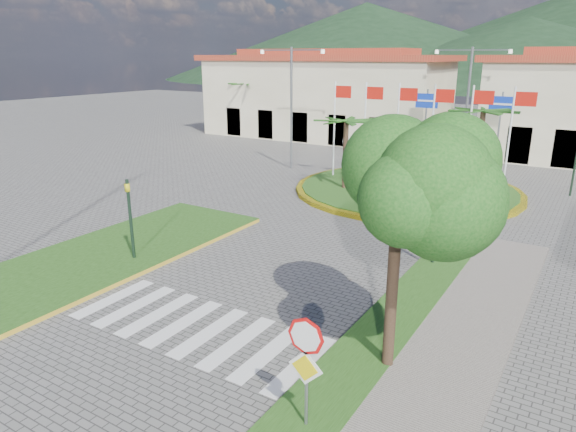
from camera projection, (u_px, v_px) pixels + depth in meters
The scene contains 20 objects.
ground at pixel (73, 403), 11.53m from camera, with size 160.00×160.00×0.00m, color #63615E.
verge_right at pixel (302, 425), 10.70m from camera, with size 1.60×28.00×0.18m, color #214714.
median_left at pixel (101, 257), 19.64m from camera, with size 5.00×14.00×0.18m, color #214714.
crosswalk at pixel (193, 326), 14.76m from camera, with size 8.00×3.00×0.01m, color silver.
roundabout_island at pixel (407, 189), 29.28m from camera, with size 12.70×12.70×6.00m.
stop_sign at pixel (306, 357), 10.11m from camera, with size 0.80×0.11×2.65m.
deciduous_tree at pixel (400, 165), 11.25m from camera, with size 3.60×3.60×6.80m.
traffic_light_left at pixel (130, 213), 18.84m from camera, with size 0.15×0.18×3.20m.
traffic_light_right at pixel (436, 217), 18.39m from camera, with size 0.15×0.18×3.20m.
traffic_light_far at pixel (576, 161), 27.96m from camera, with size 0.18×0.15×3.20m.
direction_sign_west at pixel (426, 113), 36.55m from camera, with size 1.60×0.14×5.20m.
direction_sign_east at pixel (500, 117), 34.03m from camera, with size 1.60×0.14×5.20m.
street_lamp_centre at pixel (467, 102), 33.97m from camera, with size 4.80×0.16×8.00m.
street_lamp_west at pixel (291, 102), 34.16m from camera, with size 4.80×0.16×8.00m.
building_left at pixel (324, 95), 48.19m from camera, with size 23.32×9.54×8.05m.
hill_far_west at pixel (365, 43), 149.36m from camera, with size 140.00×140.00×22.00m, color black.
hill_near_back at pixel (526, 53), 119.43m from camera, with size 110.00×110.00×16.00m, color black.
white_van at pixel (350, 138), 44.07m from camera, with size 2.21×4.79×1.33m, color white.
car_dark_a at pixel (379, 149), 38.92m from camera, with size 1.59×3.94×1.34m, color black.
car_dark_b at pixel (495, 149), 39.63m from camera, with size 1.16×3.33×1.10m, color black.
Camera 1 is at (9.27, -5.70, 7.46)m, focal length 32.00 mm.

